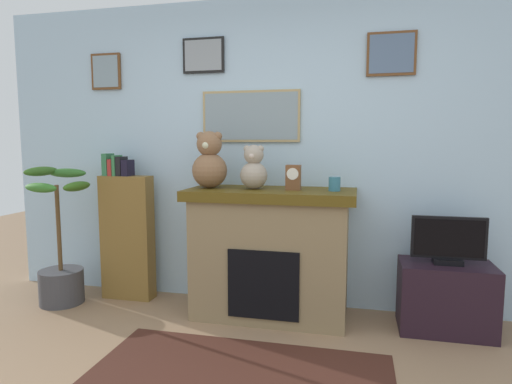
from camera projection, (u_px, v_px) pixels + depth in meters
name	position (u px, v px, depth m)	size (l,w,h in m)	color
back_wall	(283.00, 153.00, 3.73)	(5.20, 0.15, 2.60)	#B1D2EC
fireplace	(271.00, 252.00, 3.49)	(1.33, 0.64, 1.03)	#897451
bookshelf	(127.00, 234.00, 3.87)	(0.46, 0.16, 1.30)	brown
potted_plant	(61.00, 263.00, 3.76)	(0.48, 0.46, 1.19)	#3F3F44
tv_stand	(445.00, 297.00, 3.21)	(0.66, 0.40, 0.51)	black
television	(448.00, 242.00, 3.16)	(0.52, 0.14, 0.35)	black
area_rug	(239.00, 375.00, 2.61)	(1.84, 0.93, 0.01)	#432219
candle_jar	(335.00, 184.00, 3.29)	(0.09, 0.09, 0.11)	teal
mantel_clock	(293.00, 177.00, 3.36)	(0.11, 0.09, 0.20)	brown
teddy_bear_grey	(209.00, 163.00, 3.50)	(0.28, 0.28, 0.46)	#886243
teddy_bear_cream	(254.00, 169.00, 3.43)	(0.22, 0.22, 0.35)	#AA9C8B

